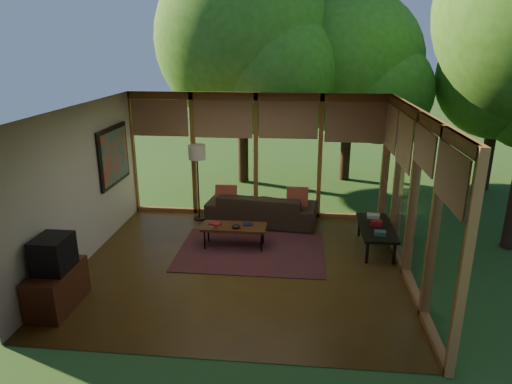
# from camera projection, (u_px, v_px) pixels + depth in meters

# --- Properties ---
(floor) EXTENTS (5.50, 5.50, 0.00)m
(floor) POSITION_uv_depth(u_px,v_px,m) (241.00, 265.00, 7.90)
(floor) COLOR #553C16
(floor) RESTS_ON ground
(ceiling) EXTENTS (5.50, 5.50, 0.00)m
(ceiling) POSITION_uv_depth(u_px,v_px,m) (239.00, 109.00, 7.07)
(ceiling) COLOR silver
(ceiling) RESTS_ON ground
(wall_left) EXTENTS (0.04, 5.00, 2.70)m
(wall_left) POSITION_uv_depth(u_px,v_px,m) (80.00, 186.00, 7.75)
(wall_left) COLOR beige
(wall_left) RESTS_ON ground
(wall_front) EXTENTS (5.50, 0.04, 2.70)m
(wall_front) POSITION_uv_depth(u_px,v_px,m) (211.00, 259.00, 5.12)
(wall_front) COLOR beige
(wall_front) RESTS_ON ground
(window_wall_back) EXTENTS (5.50, 0.12, 2.70)m
(window_wall_back) POSITION_uv_depth(u_px,v_px,m) (256.00, 156.00, 9.85)
(window_wall_back) COLOR #9D6130
(window_wall_back) RESTS_ON ground
(window_wall_right) EXTENTS (0.12, 5.00, 2.70)m
(window_wall_right) POSITION_uv_depth(u_px,v_px,m) (412.00, 197.00, 7.22)
(window_wall_right) COLOR #9D6130
(window_wall_right) RESTS_ON ground
(tree_nw) EXTENTS (4.46, 4.46, 5.99)m
(tree_nw) POSITION_uv_depth(u_px,v_px,m) (243.00, 40.00, 11.64)
(tree_nw) COLOR #361E13
(tree_nw) RESTS_ON ground
(tree_ne) EXTENTS (3.77, 3.77, 5.04)m
(tree_ne) POSITION_uv_depth(u_px,v_px,m) (351.00, 64.00, 12.06)
(tree_ne) COLOR #361E13
(tree_ne) RESTS_ON ground
(tree_far) EXTENTS (3.04, 3.04, 4.39)m
(tree_far) POSITION_uv_depth(u_px,v_px,m) (500.00, 78.00, 11.23)
(tree_far) COLOR #361E13
(tree_far) RESTS_ON ground
(rug) EXTENTS (2.67, 1.89, 0.01)m
(rug) POSITION_uv_depth(u_px,v_px,m) (251.00, 251.00, 8.42)
(rug) COLOR maroon
(rug) RESTS_ON floor
(sofa) EXTENTS (2.37, 1.16, 0.66)m
(sofa) POSITION_uv_depth(u_px,v_px,m) (262.00, 208.00, 9.67)
(sofa) COLOR #322619
(sofa) RESTS_ON floor
(pillow_left) EXTENTS (0.44, 0.24, 0.46)m
(pillow_left) POSITION_uv_depth(u_px,v_px,m) (226.00, 196.00, 9.62)
(pillow_left) COLOR maroon
(pillow_left) RESTS_ON sofa
(pillow_right) EXTENTS (0.45, 0.24, 0.47)m
(pillow_right) POSITION_uv_depth(u_px,v_px,m) (297.00, 198.00, 9.47)
(pillow_right) COLOR maroon
(pillow_right) RESTS_ON sofa
(ct_book_lower) EXTENTS (0.18, 0.14, 0.03)m
(ct_book_lower) POSITION_uv_depth(u_px,v_px,m) (215.00, 225.00, 8.48)
(ct_book_lower) COLOR #BBB7AA
(ct_book_lower) RESTS_ON coffee_table
(ct_book_upper) EXTENTS (0.23, 0.21, 0.03)m
(ct_book_upper) POSITION_uv_depth(u_px,v_px,m) (215.00, 224.00, 8.47)
(ct_book_upper) COLOR maroon
(ct_book_upper) RESTS_ON coffee_table
(ct_book_side) EXTENTS (0.21, 0.17, 0.03)m
(ct_book_side) POSITION_uv_depth(u_px,v_px,m) (248.00, 224.00, 8.54)
(ct_book_side) COLOR #161632
(ct_book_side) RESTS_ON coffee_table
(ct_bowl) EXTENTS (0.16, 0.16, 0.07)m
(ct_bowl) POSITION_uv_depth(u_px,v_px,m) (236.00, 226.00, 8.39)
(ct_bowl) COLOR black
(ct_bowl) RESTS_ON coffee_table
(media_cabinet) EXTENTS (0.50, 1.00, 0.60)m
(media_cabinet) POSITION_uv_depth(u_px,v_px,m) (57.00, 288.00, 6.57)
(media_cabinet) COLOR #542917
(media_cabinet) RESTS_ON floor
(television) EXTENTS (0.45, 0.55, 0.50)m
(television) POSITION_uv_depth(u_px,v_px,m) (53.00, 254.00, 6.40)
(television) COLOR black
(television) RESTS_ON media_cabinet
(console_book_a) EXTENTS (0.21, 0.16, 0.07)m
(console_book_a) POSITION_uv_depth(u_px,v_px,m) (380.00, 233.00, 8.00)
(console_book_a) COLOR #376159
(console_book_a) RESTS_ON side_console
(console_book_b) EXTENTS (0.22, 0.17, 0.09)m
(console_book_b) POSITION_uv_depth(u_px,v_px,m) (376.00, 223.00, 8.43)
(console_book_b) COLOR maroon
(console_book_b) RESTS_ON side_console
(console_book_c) EXTENTS (0.26, 0.21, 0.07)m
(console_book_c) POSITION_uv_depth(u_px,v_px,m) (373.00, 216.00, 8.81)
(console_book_c) COLOR #BBB7AA
(console_book_c) RESTS_ON side_console
(floor_lamp) EXTENTS (0.36, 0.36, 1.65)m
(floor_lamp) POSITION_uv_depth(u_px,v_px,m) (197.00, 156.00, 9.56)
(floor_lamp) COLOR black
(floor_lamp) RESTS_ON floor
(coffee_table) EXTENTS (1.20, 0.50, 0.43)m
(coffee_table) POSITION_uv_depth(u_px,v_px,m) (234.00, 227.00, 8.51)
(coffee_table) COLOR #542917
(coffee_table) RESTS_ON floor
(side_console) EXTENTS (0.60, 1.40, 0.46)m
(side_console) POSITION_uv_depth(u_px,v_px,m) (376.00, 229.00, 8.41)
(side_console) COLOR black
(side_console) RESTS_ON floor
(wall_painting) EXTENTS (0.06, 1.35, 1.15)m
(wall_painting) POSITION_uv_depth(u_px,v_px,m) (114.00, 156.00, 9.01)
(wall_painting) COLOR black
(wall_painting) RESTS_ON wall_left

